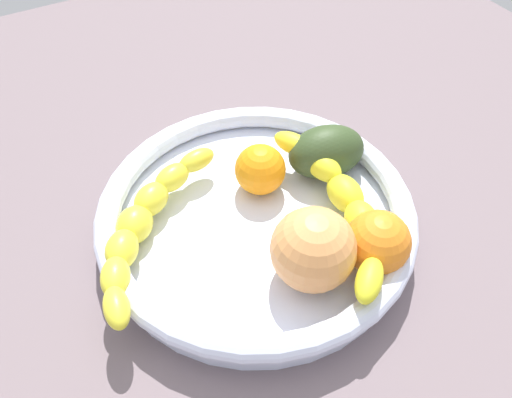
{
  "coord_description": "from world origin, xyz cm",
  "views": [
    {
      "loc": [
        -16.43,
        -29.29,
        45.67
      ],
      "look_at": [
        0.0,
        0.0,
        8.14
      ],
      "focal_mm": 35.82,
      "sensor_mm": 36.0,
      "label": 1
    }
  ],
  "objects_px": {
    "banana_draped_left": "(143,224)",
    "banana_draped_right": "(345,206)",
    "peach_blush": "(313,249)",
    "fruit_bowl": "(256,217)",
    "avocado_dark": "(326,152)",
    "orange_front": "(260,169)",
    "orange_mid_left": "(377,243)"
  },
  "relations": [
    {
      "from": "banana_draped_left",
      "to": "orange_mid_left",
      "type": "distance_m",
      "value": 0.22
    },
    {
      "from": "orange_mid_left",
      "to": "avocado_dark",
      "type": "relative_size",
      "value": 0.72
    },
    {
      "from": "fruit_bowl",
      "to": "avocado_dark",
      "type": "distance_m",
      "value": 0.11
    },
    {
      "from": "banana_draped_left",
      "to": "orange_mid_left",
      "type": "bearing_deg",
      "value": -36.79
    },
    {
      "from": "orange_mid_left",
      "to": "orange_front",
      "type": "bearing_deg",
      "value": 108.05
    },
    {
      "from": "fruit_bowl",
      "to": "avocado_dark",
      "type": "bearing_deg",
      "value": 13.44
    },
    {
      "from": "peach_blush",
      "to": "avocado_dark",
      "type": "bearing_deg",
      "value": 50.3
    },
    {
      "from": "avocado_dark",
      "to": "orange_mid_left",
      "type": "bearing_deg",
      "value": -103.46
    },
    {
      "from": "fruit_bowl",
      "to": "peach_blush",
      "type": "distance_m",
      "value": 0.09
    },
    {
      "from": "fruit_bowl",
      "to": "banana_draped_right",
      "type": "xyz_separation_m",
      "value": [
        0.07,
        -0.05,
        0.03
      ]
    },
    {
      "from": "banana_draped_right",
      "to": "fruit_bowl",
      "type": "bearing_deg",
      "value": 146.6
    },
    {
      "from": "orange_mid_left",
      "to": "peach_blush",
      "type": "xyz_separation_m",
      "value": [
        -0.06,
        0.02,
        0.01
      ]
    },
    {
      "from": "orange_front",
      "to": "orange_mid_left",
      "type": "distance_m",
      "value": 0.15
    },
    {
      "from": "fruit_bowl",
      "to": "peach_blush",
      "type": "xyz_separation_m",
      "value": [
        0.01,
        -0.08,
        0.04
      ]
    },
    {
      "from": "fruit_bowl",
      "to": "orange_mid_left",
      "type": "relative_size",
      "value": 5.28
    },
    {
      "from": "banana_draped_right",
      "to": "peach_blush",
      "type": "distance_m",
      "value": 0.07
    },
    {
      "from": "banana_draped_right",
      "to": "orange_front",
      "type": "bearing_deg",
      "value": 119.35
    },
    {
      "from": "banana_draped_left",
      "to": "orange_front",
      "type": "height_order",
      "value": "orange_front"
    },
    {
      "from": "banana_draped_left",
      "to": "orange_front",
      "type": "distance_m",
      "value": 0.13
    },
    {
      "from": "orange_front",
      "to": "avocado_dark",
      "type": "relative_size",
      "value": 0.64
    },
    {
      "from": "banana_draped_left",
      "to": "avocado_dark",
      "type": "distance_m",
      "value": 0.21
    },
    {
      "from": "fruit_bowl",
      "to": "avocado_dark",
      "type": "relative_size",
      "value": 3.82
    },
    {
      "from": "banana_draped_left",
      "to": "banana_draped_right",
      "type": "height_order",
      "value": "banana_draped_right"
    },
    {
      "from": "banana_draped_right",
      "to": "peach_blush",
      "type": "xyz_separation_m",
      "value": [
        -0.06,
        -0.04,
        0.01
      ]
    },
    {
      "from": "fruit_bowl",
      "to": "orange_front",
      "type": "xyz_separation_m",
      "value": [
        0.03,
        0.04,
        0.03
      ]
    },
    {
      "from": "banana_draped_right",
      "to": "orange_mid_left",
      "type": "relative_size",
      "value": 3.72
    },
    {
      "from": "avocado_dark",
      "to": "peach_blush",
      "type": "distance_m",
      "value": 0.14
    },
    {
      "from": "banana_draped_right",
      "to": "orange_front",
      "type": "relative_size",
      "value": 4.22
    },
    {
      "from": "avocado_dark",
      "to": "peach_blush",
      "type": "height_order",
      "value": "peach_blush"
    },
    {
      "from": "orange_front",
      "to": "fruit_bowl",
      "type": "bearing_deg",
      "value": -125.04
    },
    {
      "from": "banana_draped_right",
      "to": "peach_blush",
      "type": "height_order",
      "value": "peach_blush"
    },
    {
      "from": "fruit_bowl",
      "to": "banana_draped_right",
      "type": "relative_size",
      "value": 1.42
    }
  ]
}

